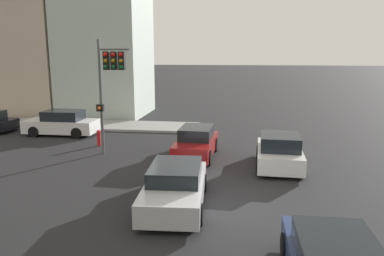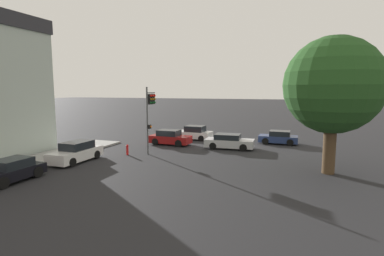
# 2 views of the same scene
# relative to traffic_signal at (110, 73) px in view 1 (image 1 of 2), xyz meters

# --- Properties ---
(ground_plane) EXTENTS (300.00, 300.00, 0.00)m
(ground_plane) POSITION_rel_traffic_signal_xyz_m (-6.04, -6.30, -4.18)
(ground_plane) COLOR black
(rowhouse_backdrop) EXTENTS (8.06, 18.67, 11.70)m
(rowhouse_backdrop) POSITION_rel_traffic_signal_xyz_m (12.70, 10.60, 1.30)
(rowhouse_backdrop) COLOR #ADBCB2
(rowhouse_backdrop) RESTS_ON ground_plane
(traffic_signal) EXTENTS (0.61, 1.71, 5.82)m
(traffic_signal) POSITION_rel_traffic_signal_xyz_m (0.00, 0.00, 0.00)
(traffic_signal) COLOR #515456
(traffic_signal) RESTS_ON ground_plane
(crossing_car_0) EXTENTS (4.25, 1.99, 1.51)m
(crossing_car_0) POSITION_rel_traffic_signal_xyz_m (0.08, -4.33, -3.47)
(crossing_car_0) COLOR maroon
(crossing_car_0) RESTS_ON ground_plane
(crossing_car_1) EXTENTS (4.06, 2.18, 1.55)m
(crossing_car_1) POSITION_rel_traffic_signal_xyz_m (-1.15, -8.31, -3.47)
(crossing_car_1) COLOR silver
(crossing_car_1) RESTS_ON ground_plane
(crossing_car_3) EXTENTS (4.68, 2.24, 1.40)m
(crossing_car_3) POSITION_rel_traffic_signal_xyz_m (-6.06, -4.38, -3.51)
(crossing_car_3) COLOR #B7B7BC
(crossing_car_3) RESTS_ON ground_plane
(parked_car_0) EXTENTS (1.92, 4.52, 1.58)m
(parked_car_0) POSITION_rel_traffic_signal_xyz_m (4.02, 4.80, -3.44)
(parked_car_0) COLOR silver
(parked_car_0) RESTS_ON ground_plane
(fire_hydrant) EXTENTS (0.22, 0.22, 0.92)m
(fire_hydrant) POSITION_rel_traffic_signal_xyz_m (1.56, 1.38, -3.70)
(fire_hydrant) COLOR red
(fire_hydrant) RESTS_ON ground_plane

